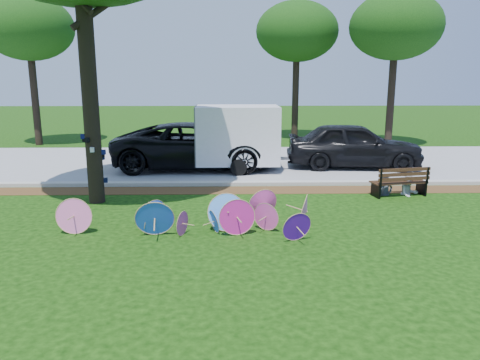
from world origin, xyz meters
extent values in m
plane|color=black|center=(0.00, 0.00, 0.00)|extent=(90.00, 90.00, 0.00)
cube|color=#472D16|center=(0.00, 4.50, 0.01)|extent=(90.00, 1.00, 0.01)
cube|color=#B7B5AD|center=(0.00, 5.20, 0.06)|extent=(90.00, 0.30, 0.12)
cube|color=gray|center=(0.00, 9.35, 0.01)|extent=(90.00, 8.00, 0.01)
cylinder|color=black|center=(-3.56, 3.24, 3.16)|extent=(0.44, 0.44, 6.32)
cone|color=pink|center=(-3.31, 0.56, 0.42)|extent=(0.84, 0.22, 0.84)
cone|color=blue|center=(-1.55, 0.94, 0.34)|extent=(0.63, 0.62, 0.69)
cone|color=blue|center=(0.23, 0.83, 0.40)|extent=(0.82, 0.45, 0.81)
cone|color=blue|center=(-1.44, 0.30, 0.44)|extent=(0.93, 0.49, 0.88)
cone|color=#5711B0|center=(0.10, 1.38, 0.33)|extent=(0.53, 0.71, 0.65)
cone|color=#DD459E|center=(1.08, 1.49, 0.40)|extent=(0.85, 0.58, 0.81)
cone|color=#DD459E|center=(-0.87, 0.32, 0.29)|extent=(0.31, 0.58, 0.58)
cone|color=#D52093|center=(-1.73, 0.59, 0.36)|extent=(0.30, 0.74, 0.72)
cone|color=#5711B0|center=(1.67, -0.09, 0.34)|extent=(0.73, 0.47, 0.69)
cone|color=#DD459E|center=(1.10, 0.67, 0.33)|extent=(0.62, 0.47, 0.67)
cone|color=#4FA0F2|center=(0.16, 0.74, 0.45)|extent=(0.93, 0.45, 0.90)
cone|color=pink|center=(2.02, 0.95, 0.40)|extent=(0.51, 0.86, 0.81)
cone|color=#D52093|center=(0.39, 0.37, 0.42)|extent=(0.86, 0.32, 0.85)
cone|color=blue|center=(-0.09, 0.51, 0.27)|extent=(0.39, 0.58, 0.55)
imported|color=black|center=(-1.06, 8.07, 0.88)|extent=(6.35, 3.02, 1.75)
imported|color=black|center=(5.05, 8.15, 0.88)|extent=(5.29, 2.48, 1.75)
cube|color=white|center=(0.53, 7.64, 1.36)|extent=(3.06, 1.97, 2.72)
imported|color=#3D4353|center=(4.93, 3.83, 0.64)|extent=(0.54, 0.45, 1.27)
imported|color=silver|center=(5.63, 3.83, 0.62)|extent=(0.68, 0.57, 1.24)
cylinder|color=black|center=(-9.63, 14.45, 2.50)|extent=(0.36, 0.36, 5.00)
ellipsoid|color=black|center=(-9.63, 14.45, 5.80)|extent=(4.40, 4.40, 3.20)
cylinder|color=black|center=(3.85, 16.33, 2.50)|extent=(0.36, 0.36, 5.00)
ellipsoid|color=black|center=(3.85, 16.33, 5.80)|extent=(4.40, 4.40, 3.20)
cylinder|color=black|center=(8.17, 13.42, 2.50)|extent=(0.36, 0.36, 5.00)
ellipsoid|color=black|center=(8.17, 13.42, 5.80)|extent=(4.40, 4.40, 3.20)
camera|label=1|loc=(0.25, -9.73, 3.56)|focal=35.00mm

